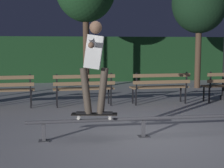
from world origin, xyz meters
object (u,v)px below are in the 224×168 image
park_bench_leftmost (2,88)px  park_bench_left_center (84,86)px  skateboarder (94,59)px  skateboard (94,114)px  tree_far_right (200,3)px  grind_rail (144,121)px  park_bench_right_center (160,85)px

park_bench_leftmost → park_bench_left_center: bearing=0.0°
skateboarder → skateboard: bearing=170.3°
tree_far_right → park_bench_leftmost: bearing=-154.6°
skateboarder → park_bench_leftmost: size_ratio=0.96×
grind_rail → park_bench_leftmost: park_bench_leftmost is taller
park_bench_leftmost → park_bench_left_center: same height
park_bench_leftmost → tree_far_right: size_ratio=0.38×
skateboarder → park_bench_right_center: skateboarder is taller
skateboard → skateboarder: skateboarder is taller
grind_rail → skateboarder: (-0.86, -0.00, 1.09)m
skateboarder → park_bench_left_center: skateboarder is taller
grind_rail → skateboard: size_ratio=5.03×
grind_rail → tree_far_right: size_ratio=0.95×
grind_rail → park_bench_right_center: park_bench_right_center is taller
park_bench_leftmost → park_bench_right_center: (4.14, 0.00, 0.00)m
skateboarder → tree_far_right: size_ratio=0.37×
grind_rail → park_bench_left_center: (-0.81, 3.08, 0.26)m
park_bench_leftmost → tree_far_right: 7.70m
park_bench_left_center → tree_far_right: 6.03m
grind_rail → park_bench_leftmost: 4.22m
skateboarder → park_bench_left_center: bearing=89.1°
park_bench_leftmost → skateboarder: bearing=-56.7°
skateboard → park_bench_leftmost: park_bench_leftmost is taller
grind_rail → park_bench_right_center: 3.34m
skateboarder → park_bench_left_center: size_ratio=0.96×
skateboarder → park_bench_leftmost: bearing=123.3°
park_bench_leftmost → park_bench_left_center: 2.07m
park_bench_left_center → tree_far_right: tree_far_right is taller
grind_rail → park_bench_left_center: park_bench_left_center is taller
park_bench_leftmost → grind_rail: bearing=-46.9°
skateboarder → tree_far_right: 7.87m
skateboard → park_bench_left_center: size_ratio=0.50×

